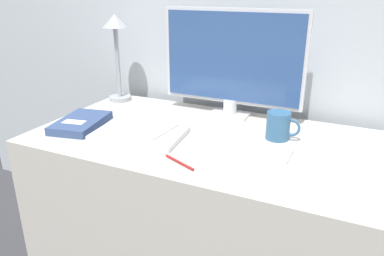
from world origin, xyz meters
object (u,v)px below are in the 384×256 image
(monitor, at_px, (232,61))
(laptop, at_px, (140,134))
(notebook, at_px, (81,123))
(ereader, at_px, (149,129))
(coffee_mug, at_px, (279,126))
(desk_lamp, at_px, (116,41))
(keyboard, at_px, (249,149))
(pen, at_px, (179,162))

(monitor, height_order, laptop, monitor)
(notebook, bearing_deg, monitor, 37.84)
(ereader, relative_size, notebook, 0.66)
(monitor, xyz_separation_m, notebook, (-0.50, -0.39, -0.22))
(monitor, height_order, coffee_mug, monitor)
(coffee_mug, bearing_deg, notebook, -164.32)
(desk_lamp, height_order, notebook, desk_lamp)
(coffee_mug, bearing_deg, laptop, -157.33)
(monitor, distance_m, desk_lamp, 0.57)
(keyboard, distance_m, ereader, 0.39)
(desk_lamp, distance_m, pen, 0.82)
(monitor, xyz_separation_m, coffee_mug, (0.25, -0.18, -0.19))
(keyboard, xyz_separation_m, notebook, (-0.69, -0.06, 0.01))
(ereader, distance_m, pen, 0.27)
(ereader, xyz_separation_m, coffee_mug, (0.45, 0.17, 0.03))
(coffee_mug, bearing_deg, pen, -124.93)
(desk_lamp, bearing_deg, coffee_mug, -11.24)
(keyboard, height_order, coffee_mug, coffee_mug)
(coffee_mug, xyz_separation_m, pen, (-0.24, -0.34, -0.05))
(keyboard, distance_m, desk_lamp, 0.87)
(ereader, bearing_deg, keyboard, 2.76)
(notebook, bearing_deg, coffee_mug, 15.68)
(keyboard, bearing_deg, monitor, 119.81)
(laptop, bearing_deg, keyboard, 6.25)
(keyboard, distance_m, pen, 0.26)
(ereader, height_order, pen, ereader)
(monitor, relative_size, coffee_mug, 4.90)
(notebook, height_order, pen, notebook)
(laptop, height_order, ereader, ereader)
(monitor, bearing_deg, notebook, -142.16)
(monitor, distance_m, coffee_mug, 0.36)
(ereader, bearing_deg, pen, -38.10)
(keyboard, distance_m, coffee_mug, 0.17)
(laptop, height_order, notebook, notebook)
(monitor, relative_size, notebook, 2.19)
(ereader, height_order, notebook, notebook)
(keyboard, distance_m, notebook, 0.69)
(desk_lamp, relative_size, pen, 3.19)
(laptop, bearing_deg, monitor, 59.02)
(monitor, distance_m, laptop, 0.49)
(keyboard, height_order, laptop, laptop)
(desk_lamp, bearing_deg, ereader, -42.14)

